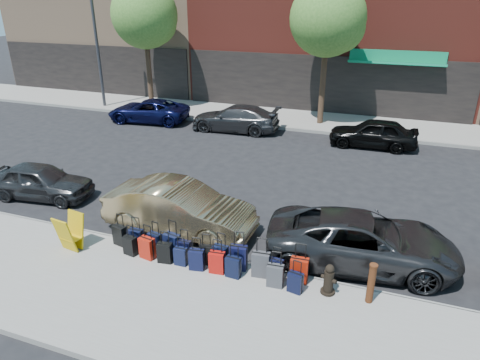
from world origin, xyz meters
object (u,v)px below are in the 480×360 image
at_px(streetlight, 98,30).
at_px(bollard, 371,283).
at_px(suitcase_front_5, 206,255).
at_px(car_far_2, 373,133).
at_px(tree_center, 330,21).
at_px(fire_hydrant, 329,280).
at_px(display_rack, 70,233).
at_px(car_far_1, 235,118).
at_px(car_near_0, 40,181).
at_px(car_near_2, 362,240).
at_px(car_near_1, 179,208).
at_px(tree_left, 147,17).
at_px(car_far_0, 148,111).

xyz_separation_m(streetlight, bollard, (17.00, -13.74, -3.99)).
distance_m(suitcase_front_5, bollard, 4.14).
distance_m(bollard, car_far_2, 11.71).
distance_m(tree_center, streetlight, 13.48).
xyz_separation_m(fire_hydrant, bollard, (0.94, -0.00, 0.16)).
distance_m(tree_center, suitcase_front_5, 15.17).
xyz_separation_m(streetlight, fire_hydrant, (16.06, -13.74, -4.15)).
bearing_deg(display_rack, bollard, 11.80).
height_order(bollard, car_far_1, car_far_1).
relative_size(streetlight, suitcase_front_5, 9.34).
height_order(fire_hydrant, car_near_0, car_near_0).
bearing_deg(streetlight, car_near_2, -35.77).
distance_m(fire_hydrant, car_far_1, 13.73).
distance_m(suitcase_front_5, car_near_1, 2.19).
relative_size(car_near_0, car_near_1, 0.80).
bearing_deg(car_near_1, car_near_2, -87.41).
xyz_separation_m(car_near_1, car_near_2, (5.31, 0.11, -0.06)).
height_order(fire_hydrant, car_far_1, car_far_1).
bearing_deg(car_near_0, tree_left, 4.95).
bearing_deg(fire_hydrant, car_near_1, -177.53).
relative_size(car_near_1, car_far_2, 1.15).
relative_size(tree_center, car_far_2, 1.82).
xyz_separation_m(display_rack, car_far_2, (7.15, 12.18, 0.02)).
height_order(fire_hydrant, display_rack, display_rack).
xyz_separation_m(display_rack, car_near_1, (2.23, 2.13, 0.10)).
bearing_deg(car_far_1, tree_center, 118.27).
bearing_deg(car_near_1, suitcase_front_5, -133.11).
bearing_deg(car_far_2, tree_left, -103.05).
relative_size(tree_left, car_far_1, 1.58).
bearing_deg(car_far_0, car_near_1, 28.66).
distance_m(streetlight, bollard, 22.22).
height_order(car_near_0, car_far_1, car_far_1).
distance_m(tree_left, tree_center, 10.50).
xyz_separation_m(tree_left, streetlight, (-2.94, -0.70, -0.75)).
distance_m(streetlight, car_far_2, 16.86).
xyz_separation_m(car_far_0, car_far_1, (5.19, 0.02, 0.04)).
bearing_deg(display_rack, suitcase_front_5, 17.53).
relative_size(car_near_2, car_far_1, 1.08).
xyz_separation_m(car_near_2, car_far_2, (-0.39, 9.93, -0.01)).
relative_size(suitcase_front_5, fire_hydrant, 1.11).
height_order(streetlight, car_far_0, streetlight).
distance_m(suitcase_front_5, display_rack, 3.83).
height_order(bollard, car_near_0, car_near_0).
xyz_separation_m(display_rack, car_near_2, (7.54, 2.25, 0.03)).
bearing_deg(car_near_0, streetlight, 18.43).
relative_size(car_far_0, car_far_1, 0.98).
bearing_deg(tree_center, streetlight, -177.02).
xyz_separation_m(fire_hydrant, car_near_1, (-4.73, 1.64, 0.25)).
bearing_deg(tree_center, bollard, -76.15).
xyz_separation_m(tree_left, display_rack, (6.16, -14.94, -4.75)).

